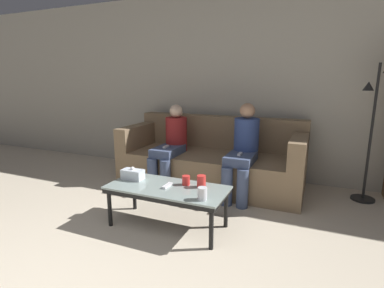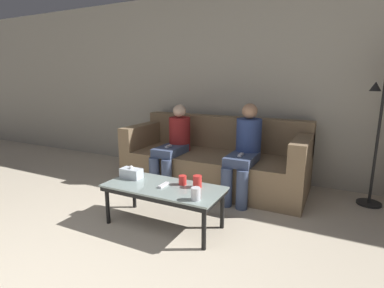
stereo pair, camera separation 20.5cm
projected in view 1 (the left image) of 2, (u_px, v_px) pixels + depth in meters
The scene contains 11 objects.
wall_back at pixel (226, 86), 4.31m from camera, with size 12.00×0.06×2.60m.
couch at pixel (212, 161), 4.03m from camera, with size 2.38×0.96×0.89m.
coffee_table at pixel (167, 191), 2.84m from camera, with size 1.14×0.52×0.41m.
cup_near_left at pixel (186, 180), 2.87m from camera, with size 0.08×0.08×0.09m.
cup_near_right at pixel (202, 194), 2.51m from camera, with size 0.08×0.08×0.11m.
cup_far_center at pixel (201, 181), 2.80m from camera, with size 0.08×0.08×0.11m.
tissue_box at pixel (133, 174), 3.03m from camera, with size 0.22×0.12×0.13m.
game_remote at pixel (167, 186), 2.83m from camera, with size 0.04×0.15×0.02m.
standing_lamp at pixel (375, 118), 3.34m from camera, with size 0.31×0.26×1.59m.
seated_person_left_end at pixel (171, 144), 3.93m from camera, with size 0.31×0.71×1.07m.
seated_person_mid_left at pixel (243, 148), 3.57m from camera, with size 0.31×0.71×1.12m.
Camera 1 is at (1.29, -0.70, 1.41)m, focal length 28.00 mm.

